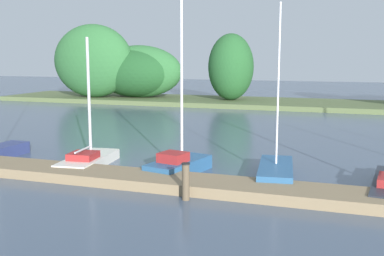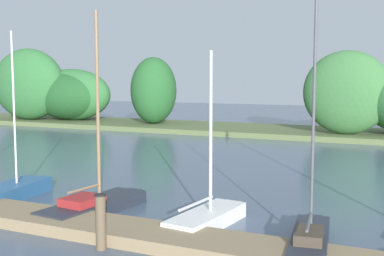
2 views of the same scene
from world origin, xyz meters
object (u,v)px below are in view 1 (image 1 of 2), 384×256
sailboat_2 (180,163)px  mooring_piling_1 (186,181)px  sailboat_1 (89,158)px  sailboat_3 (276,171)px

sailboat_2 → mooring_piling_1: size_ratio=5.51×
mooring_piling_1 → sailboat_1: bearing=150.1°
sailboat_1 → sailboat_3: bearing=-93.4°
sailboat_3 → mooring_piling_1: bearing=139.2°
sailboat_2 → mooring_piling_1: 3.33m
sailboat_1 → sailboat_3: sailboat_3 is taller
sailboat_2 → sailboat_3: size_ratio=1.03×
sailboat_1 → sailboat_3: 7.44m
sailboat_1 → mooring_piling_1: sailboat_1 is taller
sailboat_3 → mooring_piling_1: (-2.23, -3.40, 0.28)m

